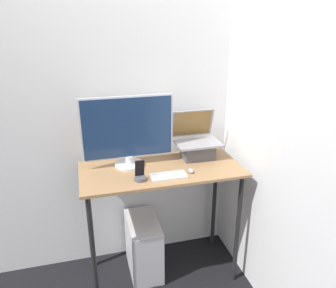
# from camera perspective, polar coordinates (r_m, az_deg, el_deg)

# --- Properties ---
(wall_back) EXTENTS (6.00, 0.05, 2.60)m
(wall_back) POSITION_cam_1_polar(r_m,az_deg,el_deg) (2.56, -3.18, 6.53)
(wall_back) COLOR silver
(wall_back) RESTS_ON ground_plane
(wall_side_right) EXTENTS (0.05, 6.00, 2.60)m
(wall_side_right) POSITION_cam_1_polar(r_m,az_deg,el_deg) (2.24, 17.20, 3.48)
(wall_side_right) COLOR silver
(wall_side_right) RESTS_ON ground_plane
(desk) EXTENTS (1.15, 0.54, 0.94)m
(desk) POSITION_cam_1_polar(r_m,az_deg,el_deg) (2.41, -1.15, -6.98)
(desk) COLOR #936D47
(desk) RESTS_ON ground_plane
(laptop) EXTENTS (0.33, 0.29, 0.35)m
(laptop) POSITION_cam_1_polar(r_m,az_deg,el_deg) (2.51, 5.08, -0.24)
(laptop) COLOR #4C4C51
(laptop) RESTS_ON desk
(monitor) EXTENTS (0.65, 0.21, 0.51)m
(monitor) POSITION_cam_1_polar(r_m,az_deg,el_deg) (2.32, -6.99, 1.86)
(monitor) COLOR silver
(monitor) RESTS_ON desk
(keyboard) EXTENTS (0.24, 0.11, 0.02)m
(keyboard) POSITION_cam_1_polar(r_m,az_deg,el_deg) (2.22, 0.12, -5.55)
(keyboard) COLOR silver
(keyboard) RESTS_ON desk
(mouse) EXTENTS (0.04, 0.06, 0.03)m
(mouse) POSITION_cam_1_polar(r_m,az_deg,el_deg) (2.29, 4.01, -4.64)
(mouse) COLOR #99999E
(mouse) RESTS_ON desk
(cell_phone) EXTENTS (0.08, 0.08, 0.14)m
(cell_phone) POSITION_cam_1_polar(r_m,az_deg,el_deg) (2.18, -4.88, -5.46)
(cell_phone) COLOR #4C4C51
(cell_phone) RESTS_ON desk
(computer_tower) EXTENTS (0.24, 0.43, 0.47)m
(computer_tower) POSITION_cam_1_polar(r_m,az_deg,el_deg) (2.75, -4.26, -17.32)
(computer_tower) COLOR silver
(computer_tower) RESTS_ON ground_plane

